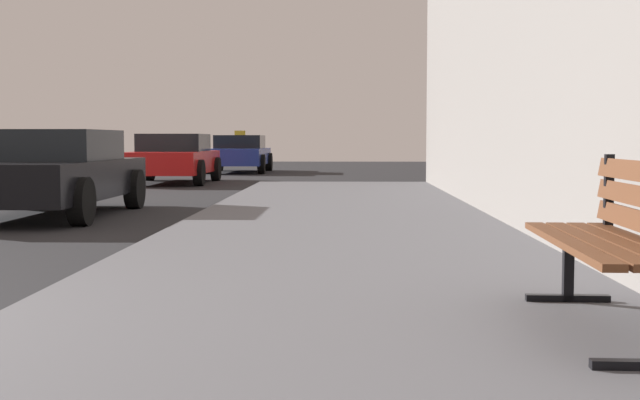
{
  "coord_description": "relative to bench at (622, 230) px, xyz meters",
  "views": [
    {
      "loc": [
        3.98,
        -4.04,
        1.13
      ],
      "look_at": [
        3.81,
        1.78,
        0.72
      ],
      "focal_mm": 48.61,
      "sensor_mm": 36.0,
      "label": 1
    }
  ],
  "objects": [
    {
      "name": "sidewalk",
      "position": [
        -1.39,
        -0.4,
        -0.59
      ],
      "size": [
        4.0,
        32.0,
        0.15
      ],
      "primitive_type": "cube",
      "color": "#5B5B60",
      "rests_on": "ground_plane"
    },
    {
      "name": "bench",
      "position": [
        0.0,
        0.0,
        0.0
      ],
      "size": [
        0.56,
        1.81,
        0.89
      ],
      "rotation": [
        0.0,
        0.0,
        -0.03
      ],
      "color": "brown",
      "rests_on": "sidewalk"
    },
    {
      "name": "car_black",
      "position": [
        -5.76,
        8.18,
        -0.02
      ],
      "size": [
        2.04,
        4.47,
        1.27
      ],
      "rotation": [
        0.0,
        0.0,
        3.14
      ],
      "color": "black",
      "rests_on": "ground_plane"
    },
    {
      "name": "car_red",
      "position": [
        -5.87,
        17.83,
        -0.02
      ],
      "size": [
        2.05,
        4.26,
        1.27
      ],
      "rotation": [
        0.0,
        0.0,
        3.14
      ],
      "color": "red",
      "rests_on": "ground_plane"
    },
    {
      "name": "car_blue",
      "position": [
        -5.04,
        25.24,
        -0.02
      ],
      "size": [
        2.01,
        4.4,
        1.43
      ],
      "rotation": [
        0.0,
        0.0,
        3.14
      ],
      "color": "#233899",
      "rests_on": "ground_plane"
    }
  ]
}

